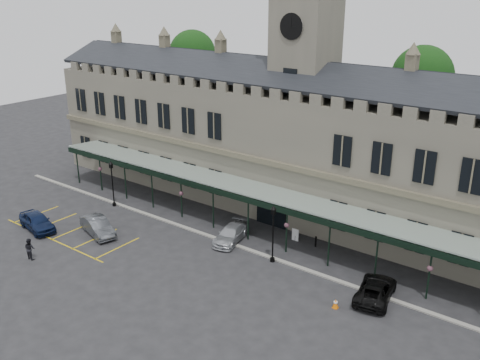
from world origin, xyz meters
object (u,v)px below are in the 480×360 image
Objects in this scene: traffic_cone at (335,304)px; person_b at (30,249)px; clock_tower at (304,79)px; car_van at (376,290)px; station_building at (301,147)px; car_left_a at (37,221)px; sign_board at (295,235)px; lamp_post_left at (112,180)px; car_left_b at (98,226)px; car_taxi at (231,234)px; lamp_post_mid at (273,229)px.

traffic_cone is 0.37× the size of person_b.
clock_tower reaches higher than person_b.
station_building is at bearing -50.60° from car_van.
station_building is 25.87m from car_left_a.
lamp_post_left is at bearing -167.68° from sign_board.
car_left_b is at bearing 1.39° from car_van.
sign_board is at bearing -61.65° from clock_tower.
station_building is 2.42× the size of clock_tower.
car_van reaches higher than car_taxi.
clock_tower is at bearing 71.44° from car_taxi.
car_taxi is 0.92× the size of car_van.
traffic_cone is at bearing -43.88° from sign_board.
car_van is at bearing -25.83° from sign_board.
station_building is 19.25m from lamp_post_left.
clock_tower is 14.57m from sign_board.
station_building is 11.75× the size of car_van.
car_left_a is at bearing -99.03° from lamp_post_left.
car_left_b is at bearing -147.82° from sign_board.
station_building is 12.42× the size of lamp_post_left.
sign_board is 0.22× the size of car_van.
traffic_cone is 22.91m from car_left_b.
clock_tower is 13.37× the size of person_b.
lamp_post_mid is (4.01, -10.81, -3.50)m from station_building.
car_taxi is at bearing -134.92° from person_b.
person_b is (4.49, -3.62, 0.11)m from car_left_a.
sign_board is at bearing -47.47° from car_left_a.
clock_tower is at bearing 35.09° from lamp_post_left.
lamp_post_left reaches higher than car_van.
traffic_cone is 12.85m from car_taxi.
clock_tower is 28.14m from car_left_a.
car_left_b is (-11.50, -16.20, -12.33)m from clock_tower.
clock_tower is 5.14× the size of car_left_a.
traffic_cone is 0.15× the size of car_taxi.
car_taxi is at bearing 170.02° from lamp_post_mid.
car_van is 2.75× the size of person_b.
car_left_b is 2.56× the size of person_b.
lamp_post_mid is 16.54m from car_left_b.
car_left_b is at bearing -52.88° from lamp_post_left.
car_van reaches higher than sign_board.
person_b reaches higher than sign_board.
lamp_post_mid is 1.07× the size of car_taxi.
car_left_a is 5.77m from person_b.
lamp_post_left is 1.00× the size of car_left_a.
station_building reaches higher than car_taxi.
car_left_b is at bearing -125.36° from clock_tower.
station_building is 53.16× the size of sign_board.
car_taxi is at bearing -14.56° from car_van.
sign_board is at bearing 13.02° from lamp_post_left.
lamp_post_mid is at bearing -22.83° from car_taxi.
person_b is (-25.30, -11.60, 0.22)m from car_van.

